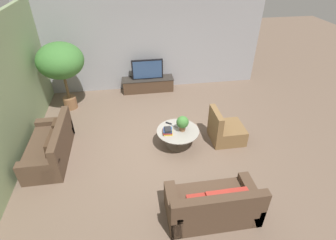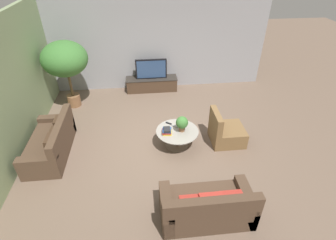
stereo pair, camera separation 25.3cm
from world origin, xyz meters
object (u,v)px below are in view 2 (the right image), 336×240
at_px(media_console, 152,84).
at_px(couch_near_entry, 207,207).
at_px(couch_by_wall, 51,144).
at_px(television, 151,69).
at_px(armchair_wicker, 225,132).
at_px(potted_plant_tabletop, 182,123).
at_px(coffee_table, 177,135).
at_px(potted_palm_tall, 65,60).

bearing_deg(media_console, couch_near_entry, -82.17).
bearing_deg(couch_near_entry, couch_by_wall, -33.44).
bearing_deg(television, media_console, 90.00).
relative_size(armchair_wicker, potted_plant_tabletop, 2.23).
bearing_deg(coffee_table, armchair_wicker, 2.20).
relative_size(coffee_table, armchair_wicker, 1.19).
xyz_separation_m(media_console, potted_plant_tabletop, (0.56, -3.02, 0.44)).
xyz_separation_m(couch_by_wall, couch_near_entry, (3.22, -2.13, 0.00)).
relative_size(television, potted_plant_tabletop, 2.62).
height_order(television, couch_by_wall, television).
distance_m(couch_by_wall, armchair_wicker, 4.19).
xyz_separation_m(armchair_wicker, potted_plant_tabletop, (-1.11, -0.05, 0.40)).
bearing_deg(media_console, couch_by_wall, -130.26).
bearing_deg(television, couch_by_wall, -130.27).
relative_size(potted_palm_tall, potted_plant_tabletop, 5.17).
relative_size(television, couch_by_wall, 0.57).
distance_m(couch_near_entry, potted_palm_tall, 5.48).
relative_size(television, armchair_wicker, 1.18).
relative_size(media_console, potted_plant_tabletop, 4.38).
xyz_separation_m(television, potted_plant_tabletop, (0.56, -3.01, -0.09)).
xyz_separation_m(media_console, couch_near_entry, (0.70, -5.10, 0.06)).
xyz_separation_m(television, couch_near_entry, (0.70, -5.10, -0.47)).
bearing_deg(coffee_table, potted_plant_tabletop, -3.04).
bearing_deg(armchair_wicker, couch_by_wall, 90.15).
height_order(coffee_table, potted_palm_tall, potted_palm_tall).
bearing_deg(coffee_table, television, 98.56).
bearing_deg(couch_near_entry, media_console, -82.17).
bearing_deg(media_console, coffee_table, -81.44).
distance_m(armchair_wicker, potted_palm_tall, 4.80).
relative_size(television, coffee_table, 0.99).
height_order(television, potted_palm_tall, potted_palm_tall).
bearing_deg(couch_by_wall, potted_palm_tall, 177.54).
bearing_deg(armchair_wicker, coffee_table, 92.20).
relative_size(media_console, potted_palm_tall, 0.85).
xyz_separation_m(coffee_table, potted_palm_tall, (-2.88, 2.25, 1.15)).
bearing_deg(media_console, armchair_wicker, -60.61).
distance_m(couch_by_wall, couch_near_entry, 3.86).
bearing_deg(couch_near_entry, armchair_wicker, -114.36).
xyz_separation_m(couch_by_wall, potted_palm_tall, (0.10, 2.22, 1.17)).
height_order(couch_by_wall, armchair_wicker, armchair_wicker).
relative_size(couch_near_entry, potted_plant_tabletop, 4.25).
bearing_deg(couch_by_wall, media_console, 139.74).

